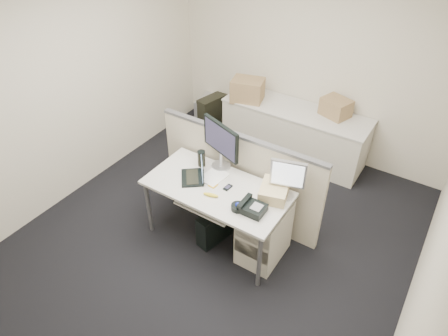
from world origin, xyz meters
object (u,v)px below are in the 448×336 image
Objects in this scene: monitor_main at (221,146)px; desk_phone at (253,208)px; laptop at (192,170)px; desk at (217,192)px.

desk_phone is at bearing -14.53° from monitor_main.
desk_phone is (0.64, -0.43, -0.23)m from monitor_main.
monitor_main reaches higher than desk_phone.
desk_phone is at bearing 44.87° from laptop.
monitor_main is (-0.16, 0.32, 0.34)m from desk.
monitor_main reaches higher than desk.
monitor_main is at bearing 145.60° from desk_phone.
monitor_main is 0.40m from laptop.
desk_phone is at bearing -13.16° from desk.
desk is 6.24× the size of desk_phone.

